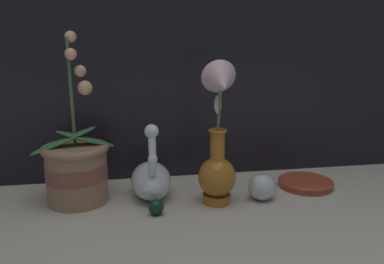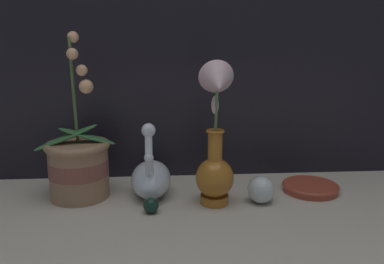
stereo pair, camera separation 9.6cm
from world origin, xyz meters
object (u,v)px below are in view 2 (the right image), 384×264
at_px(swan_figurine, 151,176).
at_px(amber_dish, 310,187).
at_px(blue_vase, 216,150).
at_px(glass_sphere, 261,190).
at_px(orchid_potted_plant, 79,164).

xyz_separation_m(swan_figurine, amber_dish, (0.43, -0.01, -0.04)).
distance_m(blue_vase, amber_dish, 0.31).
bearing_deg(swan_figurine, amber_dish, -0.73).
height_order(swan_figurine, glass_sphere, swan_figurine).
bearing_deg(orchid_potted_plant, blue_vase, -12.41).
bearing_deg(orchid_potted_plant, amber_dish, -0.47).
bearing_deg(glass_sphere, swan_figurine, 165.64).
distance_m(orchid_potted_plant, amber_dish, 0.62).
bearing_deg(blue_vase, swan_figurine, 154.51).
relative_size(blue_vase, amber_dish, 2.36).
bearing_deg(amber_dish, glass_sphere, -156.99).
xyz_separation_m(orchid_potted_plant, glass_sphere, (0.46, -0.07, -0.06)).
bearing_deg(swan_figurine, glass_sphere, -14.36).
xyz_separation_m(blue_vase, glass_sphere, (0.12, 0.01, -0.11)).
bearing_deg(glass_sphere, blue_vase, -177.39).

